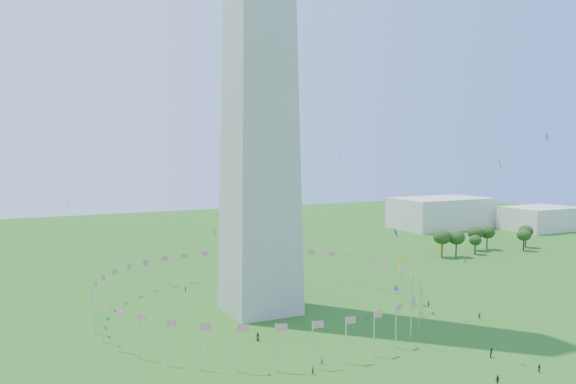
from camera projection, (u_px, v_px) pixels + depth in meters
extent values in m
plane|color=#1F5513|center=(377.00, 383.00, 97.87)|extent=(600.00, 600.00, 0.00)
cylinder|color=silver|center=(388.00, 277.00, 160.09)|extent=(0.24, 0.24, 9.00)
cylinder|color=silver|center=(372.00, 273.00, 165.99)|extent=(0.24, 0.24, 9.00)
cylinder|color=silver|center=(354.00, 269.00, 171.17)|extent=(0.24, 0.24, 9.00)
cylinder|color=silver|center=(335.00, 266.00, 175.45)|extent=(0.24, 0.24, 9.00)
cylinder|color=silver|center=(315.00, 264.00, 178.72)|extent=(0.24, 0.24, 9.00)
cylinder|color=silver|center=(294.00, 263.00, 180.88)|extent=(0.24, 0.24, 9.00)
cylinder|color=silver|center=(273.00, 262.00, 181.85)|extent=(0.24, 0.24, 9.00)
cylinder|color=silver|center=(251.00, 263.00, 181.62)|extent=(0.24, 0.24, 9.00)
cylinder|color=silver|center=(230.00, 263.00, 180.18)|extent=(0.24, 0.24, 9.00)
cylinder|color=silver|center=(208.00, 265.00, 177.58)|extent=(0.24, 0.24, 9.00)
cylinder|color=silver|center=(188.00, 267.00, 173.90)|extent=(0.24, 0.24, 9.00)
cylinder|color=silver|center=(168.00, 271.00, 169.25)|extent=(0.24, 0.24, 9.00)
cylinder|color=silver|center=(149.00, 275.00, 163.78)|extent=(0.24, 0.24, 9.00)
cylinder|color=silver|center=(132.00, 279.00, 157.64)|extent=(0.24, 0.24, 9.00)
cylinder|color=silver|center=(117.00, 285.00, 151.02)|extent=(0.24, 0.24, 9.00)
cylinder|color=silver|center=(105.00, 291.00, 144.14)|extent=(0.24, 0.24, 9.00)
cylinder|color=silver|center=(97.00, 298.00, 137.19)|extent=(0.24, 0.24, 9.00)
cylinder|color=silver|center=(93.00, 306.00, 130.38)|extent=(0.24, 0.24, 9.00)
cylinder|color=silver|center=(95.00, 314.00, 123.93)|extent=(0.24, 0.24, 9.00)
cylinder|color=silver|center=(103.00, 322.00, 118.03)|extent=(0.24, 0.24, 9.00)
cylinder|color=silver|center=(117.00, 330.00, 112.86)|extent=(0.24, 0.24, 9.00)
cylinder|color=silver|center=(139.00, 337.00, 108.57)|extent=(0.24, 0.24, 9.00)
cylinder|color=silver|center=(167.00, 342.00, 105.30)|extent=(0.24, 0.24, 9.00)
cylinder|color=silver|center=(200.00, 346.00, 103.14)|extent=(0.24, 0.24, 9.00)
cylinder|color=silver|center=(237.00, 348.00, 102.17)|extent=(0.24, 0.24, 9.00)
cylinder|color=silver|center=(276.00, 348.00, 102.40)|extent=(0.24, 0.24, 9.00)
cylinder|color=silver|center=(312.00, 345.00, 103.84)|extent=(0.24, 0.24, 9.00)
cylinder|color=silver|center=(346.00, 340.00, 106.44)|extent=(0.24, 0.24, 9.00)
cylinder|color=silver|center=(374.00, 334.00, 110.12)|extent=(0.24, 0.24, 9.00)
cylinder|color=silver|center=(396.00, 327.00, 114.77)|extent=(0.24, 0.24, 9.00)
cylinder|color=silver|center=(411.00, 319.00, 120.25)|extent=(0.24, 0.24, 9.00)
cylinder|color=silver|center=(420.00, 311.00, 126.38)|extent=(0.24, 0.24, 9.00)
cylinder|color=silver|center=(422.00, 303.00, 133.00)|extent=(0.24, 0.24, 9.00)
cylinder|color=silver|center=(419.00, 295.00, 139.88)|extent=(0.24, 0.24, 9.00)
cylinder|color=silver|center=(412.00, 289.00, 146.83)|extent=(0.24, 0.24, 9.00)
cylinder|color=silver|center=(402.00, 283.00, 153.64)|extent=(0.24, 0.24, 9.00)
cube|color=beige|center=(441.00, 213.00, 298.48)|extent=(50.00, 30.00, 16.00)
cube|color=beige|center=(540.00, 218.00, 290.03)|extent=(35.00, 25.00, 12.00)
imported|color=#74685D|center=(322.00, 360.00, 106.08)|extent=(0.72, 0.69, 1.65)
imported|color=#1F284A|center=(539.00, 368.00, 102.42)|extent=(0.65, 0.79, 1.49)
imported|color=#272727|center=(258.00, 337.00, 119.59)|extent=(1.06, 1.04, 1.80)
imported|color=black|center=(313.00, 371.00, 101.18)|extent=(0.35, 0.53, 1.46)
imported|color=slate|center=(366.00, 317.00, 133.74)|extent=(0.65, 0.47, 1.65)
imported|color=#1D2444|center=(492.00, 353.00, 109.71)|extent=(1.19, 1.13, 1.94)
imported|color=gray|center=(414.00, 303.00, 146.29)|extent=(1.24, 0.79, 1.82)
imported|color=#242424|center=(498.00, 380.00, 96.69)|extent=(1.08, 0.70, 1.81)
imported|color=black|center=(429.00, 304.00, 145.55)|extent=(0.42, 0.62, 1.66)
imported|color=#531313|center=(479.00, 316.00, 134.78)|extent=(1.19, 1.17, 1.65)
plane|color=yellow|center=(401.00, 258.00, 138.82)|extent=(1.71, 1.31, 2.10)
plane|color=green|center=(500.00, 165.00, 116.99)|extent=(1.41, 2.00, 2.14)
plane|color=green|center=(215.00, 233.00, 103.56)|extent=(0.74, 1.38, 1.56)
plane|color=green|center=(69.00, 203.00, 125.28)|extent=(0.44, 1.69, 1.71)
plane|color=red|center=(185.00, 289.00, 120.13)|extent=(1.04, 0.66, 1.20)
plane|color=blue|center=(396.00, 232.00, 116.10)|extent=(2.17, 1.02, 1.92)
plane|color=blue|center=(341.00, 156.00, 138.14)|extent=(0.63, 1.17, 1.23)
plane|color=green|center=(490.00, 287.00, 107.35)|extent=(0.69, 1.28, 1.46)
plane|color=blue|center=(396.00, 288.00, 128.37)|extent=(0.80, 1.37, 1.50)
plane|color=blue|center=(299.00, 254.00, 131.14)|extent=(2.12, 0.50, 2.14)
plane|color=yellow|center=(133.00, 295.00, 136.45)|extent=(0.58, 1.76, 1.66)
plane|color=yellow|center=(408.00, 195.00, 141.84)|extent=(1.04, 0.30, 1.03)
plane|color=white|center=(465.00, 260.00, 134.81)|extent=(2.33, 2.03, 2.22)
plane|color=yellow|center=(438.00, 250.00, 135.07)|extent=(1.99, 0.84, 2.12)
plane|color=blue|center=(547.00, 137.00, 116.52)|extent=(1.19, 1.49, 1.82)
ellipsoid|color=#2A4B19|center=(442.00, 244.00, 214.04)|extent=(6.82, 6.82, 10.66)
ellipsoid|color=#2A4B19|center=(456.00, 244.00, 214.96)|extent=(6.46, 6.46, 10.09)
ellipsoid|color=#2A4B19|center=(475.00, 245.00, 220.48)|extent=(4.84, 4.84, 7.56)
ellipsoid|color=#2A4B19|center=(475.00, 239.00, 228.97)|extent=(6.34, 6.34, 9.90)
ellipsoid|color=#2A4B19|center=(487.00, 238.00, 231.40)|extent=(6.24, 6.24, 9.75)
ellipsoid|color=#2A4B19|center=(524.00, 240.00, 228.31)|extent=(5.58, 5.58, 8.72)
ellipsoid|color=#2A4B19|center=(526.00, 237.00, 236.47)|extent=(5.98, 5.98, 9.34)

